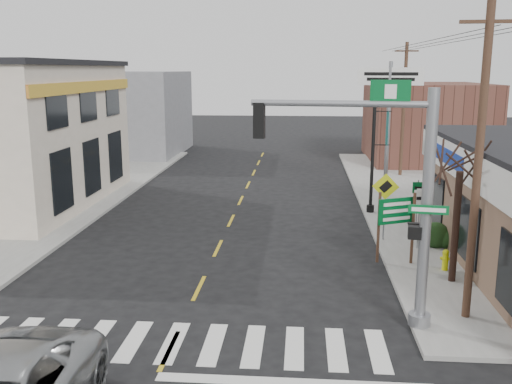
# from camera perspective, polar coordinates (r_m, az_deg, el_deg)

# --- Properties ---
(ground) EXTENTS (140.00, 140.00, 0.00)m
(ground) POSITION_cam_1_polar(r_m,az_deg,el_deg) (14.35, -8.67, -15.39)
(ground) COLOR black
(ground) RESTS_ON ground
(sidewalk_right) EXTENTS (6.00, 38.00, 0.13)m
(sidewalk_right) POSITION_cam_1_polar(r_m,az_deg,el_deg) (26.84, 17.22, -2.47)
(sidewalk_right) COLOR gray
(sidewalk_right) RESTS_ON ground
(sidewalk_left) EXTENTS (6.00, 38.00, 0.13)m
(sidewalk_left) POSITION_cam_1_polar(r_m,az_deg,el_deg) (28.84, -20.30, -1.68)
(sidewalk_left) COLOR gray
(sidewalk_left) RESTS_ON ground
(center_line) EXTENTS (0.12, 56.00, 0.01)m
(center_line) POSITION_cam_1_polar(r_m,az_deg,el_deg) (21.62, -3.83, -5.61)
(center_line) COLOR gold
(center_line) RESTS_ON ground
(crosswalk) EXTENTS (11.00, 2.20, 0.01)m
(crosswalk) POSITION_cam_1_polar(r_m,az_deg,el_deg) (14.70, -8.30, -14.67)
(crosswalk) COLOR silver
(crosswalk) RESTS_ON ground
(bldg_distant_right) EXTENTS (8.00, 10.00, 5.60)m
(bldg_distant_right) POSITION_cam_1_polar(r_m,az_deg,el_deg) (43.45, 16.57, 6.69)
(bldg_distant_right) COLOR brown
(bldg_distant_right) RESTS_ON ground
(bldg_distant_left) EXTENTS (9.00, 10.00, 6.40)m
(bldg_distant_left) POSITION_cam_1_polar(r_m,az_deg,el_deg) (46.66, -13.07, 7.72)
(bldg_distant_left) COLOR gray
(bldg_distant_left) RESTS_ON ground
(traffic_signal_pole) EXTENTS (4.92, 0.38, 6.23)m
(traffic_signal_pole) POSITION_cam_1_polar(r_m,az_deg,el_deg) (14.46, 13.96, 0.78)
(traffic_signal_pole) COLOR gray
(traffic_signal_pole) RESTS_ON sidewalk_right
(guide_sign) EXTENTS (1.40, 0.13, 2.45)m
(guide_sign) POSITION_cam_1_polar(r_m,az_deg,el_deg) (19.71, 13.86, -2.48)
(guide_sign) COLOR #4B3223
(guide_sign) RESTS_ON sidewalk_right
(fire_hydrant) EXTENTS (0.22, 0.22, 0.71)m
(fire_hydrant) POSITION_cam_1_polar(r_m,az_deg,el_deg) (19.82, 18.42, -6.36)
(fire_hydrant) COLOR #D4DD0E
(fire_hydrant) RESTS_ON sidewalk_right
(ped_crossing_sign) EXTENTS (1.01, 0.07, 2.61)m
(ped_crossing_sign) POSITION_cam_1_polar(r_m,az_deg,el_deg) (22.30, 12.80, -0.23)
(ped_crossing_sign) COLOR gray
(ped_crossing_sign) RESTS_ON sidewalk_right
(lamp_post) EXTENTS (0.75, 0.59, 5.81)m
(lamp_post) POSITION_cam_1_polar(r_m,az_deg,el_deg) (26.33, 11.78, 5.16)
(lamp_post) COLOR black
(lamp_post) RESTS_ON sidewalk_right
(dance_center_sign) EXTENTS (3.22, 0.20, 6.85)m
(dance_center_sign) POSITION_cam_1_polar(r_m,az_deg,el_deg) (29.41, 13.20, 9.31)
(dance_center_sign) COLOR gray
(dance_center_sign) RESTS_ON sidewalk_right
(bare_tree) EXTENTS (2.61, 2.61, 5.22)m
(bare_tree) POSITION_cam_1_polar(r_m,az_deg,el_deg) (18.07, 19.87, 3.91)
(bare_tree) COLOR black
(bare_tree) RESTS_ON sidewalk_right
(shrub_back) EXTENTS (1.02, 1.02, 0.77)m
(shrub_back) POSITION_cam_1_polar(r_m,az_deg,el_deg) (22.40, 17.52, -4.18)
(shrub_back) COLOR black
(shrub_back) RESTS_ON sidewalk_right
(utility_pole_near) EXTENTS (1.41, 0.21, 8.13)m
(utility_pole_near) POSITION_cam_1_polar(r_m,az_deg,el_deg) (15.47, 21.34, 2.75)
(utility_pole_near) COLOR #41331E
(utility_pole_near) RESTS_ON sidewalk_right
(utility_pole_far) EXTENTS (1.40, 0.21, 8.05)m
(utility_pole_far) POSITION_cam_1_polar(r_m,az_deg,el_deg) (36.20, 14.54, 8.10)
(utility_pole_far) COLOR #462E1D
(utility_pole_far) RESTS_ON sidewalk_right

